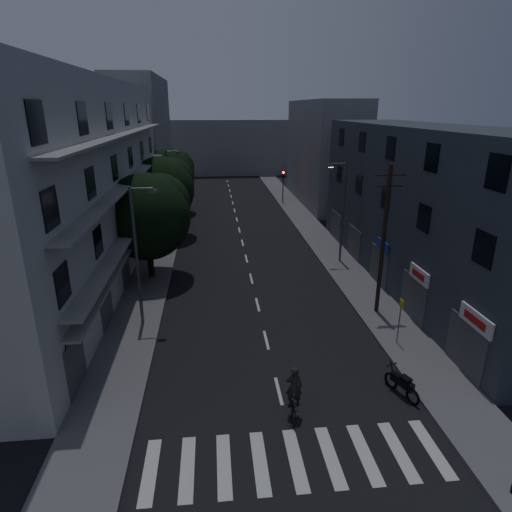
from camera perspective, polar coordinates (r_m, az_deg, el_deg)
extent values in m
plane|color=black|center=(40.97, -1.87, 1.99)|extent=(160.00, 160.00, 0.00)
cube|color=#565659|center=(41.14, -12.35, 1.72)|extent=(3.00, 90.00, 0.15)
cube|color=#565659|center=(42.11, 8.37, 2.37)|extent=(3.00, 90.00, 0.15)
cube|color=beige|center=(17.26, -13.94, -26.06)|extent=(0.50, 3.00, 0.01)
cube|color=beige|center=(17.12, -9.14, -26.13)|extent=(0.50, 3.00, 0.01)
cube|color=beige|center=(17.08, -4.29, -26.04)|extent=(0.50, 3.00, 0.01)
cube|color=beige|center=(17.13, 0.54, -25.78)|extent=(0.50, 3.00, 0.01)
cube|color=beige|center=(17.29, 5.28, -25.37)|extent=(0.50, 3.00, 0.01)
cube|color=beige|center=(17.54, 9.88, -24.83)|extent=(0.50, 3.00, 0.01)
cube|color=beige|center=(17.88, 14.28, -24.17)|extent=(0.50, 3.00, 0.01)
cube|color=beige|center=(18.30, 18.46, -23.42)|extent=(0.50, 3.00, 0.01)
cube|color=beige|center=(18.81, 22.37, -22.61)|extent=(0.50, 3.00, 0.01)
cube|color=beige|center=(20.28, 3.04, -17.51)|extent=(0.15, 2.00, 0.01)
cube|color=beige|center=(24.00, 1.37, -11.12)|extent=(0.15, 2.00, 0.01)
cube|color=beige|center=(27.94, 0.21, -6.48)|extent=(0.15, 2.00, 0.01)
cube|color=beige|center=(32.04, -0.64, -3.01)|extent=(0.15, 2.00, 0.01)
cube|color=beige|center=(36.23, -1.30, -0.33)|extent=(0.15, 2.00, 0.01)
cube|color=beige|center=(40.49, -1.82, 1.79)|extent=(0.15, 2.00, 0.01)
cube|color=beige|center=(44.79, -2.24, 3.50)|extent=(0.15, 2.00, 0.01)
cube|color=beige|center=(49.13, -2.59, 4.91)|extent=(0.15, 2.00, 0.01)
cube|color=beige|center=(53.50, -2.88, 6.09)|extent=(0.15, 2.00, 0.01)
cube|color=beige|center=(57.88, -3.13, 7.10)|extent=(0.15, 2.00, 0.01)
cube|color=beige|center=(62.29, -3.34, 7.96)|extent=(0.15, 2.00, 0.01)
cube|color=beige|center=(66.70, -3.53, 8.70)|extent=(0.15, 2.00, 0.01)
cube|color=beige|center=(71.13, -3.69, 9.36)|extent=(0.15, 2.00, 0.01)
cube|color=beige|center=(75.56, -3.84, 9.94)|extent=(0.15, 2.00, 0.01)
cube|color=#B0B0AB|center=(33.76, -22.12, 9.09)|extent=(6.00, 36.00, 14.00)
cube|color=black|center=(20.79, -23.16, -11.63)|extent=(0.06, 1.60, 1.60)
cube|color=black|center=(25.94, -19.50, -4.93)|extent=(0.06, 1.60, 1.60)
cube|color=black|center=(31.39, -17.12, -0.49)|extent=(0.06, 1.60, 1.60)
cube|color=black|center=(37.01, -15.46, 2.63)|extent=(0.06, 1.60, 1.60)
cube|color=black|center=(42.73, -14.24, 4.91)|extent=(0.06, 1.60, 1.60)
cube|color=black|center=(48.52, -13.30, 6.65)|extent=(0.06, 1.60, 1.60)
cube|color=black|center=(19.44, -24.38, -3.45)|extent=(0.06, 1.60, 1.60)
cube|color=black|center=(24.86, -20.31, 1.83)|extent=(0.06, 1.60, 1.60)
cube|color=black|center=(30.51, -17.71, 5.18)|extent=(0.06, 1.60, 1.60)
cube|color=black|center=(36.27, -15.91, 7.48)|extent=(0.06, 1.60, 1.60)
cube|color=black|center=(42.09, -14.60, 9.13)|extent=(0.06, 1.60, 1.60)
cube|color=black|center=(47.96, -13.60, 10.38)|extent=(0.06, 1.60, 1.60)
cube|color=black|center=(18.54, -25.73, 5.73)|extent=(0.06, 1.60, 1.60)
cube|color=black|center=(24.17, -21.18, 9.08)|extent=(0.06, 1.60, 1.60)
cube|color=black|center=(29.94, -18.33, 11.12)|extent=(0.06, 1.60, 1.60)
cube|color=black|center=(35.79, -16.38, 12.49)|extent=(0.06, 1.60, 1.60)
cube|color=black|center=(41.68, -14.97, 13.46)|extent=(0.06, 1.60, 1.60)
cube|color=black|center=(47.60, -13.90, 14.19)|extent=(0.06, 1.60, 1.60)
cube|color=black|center=(18.17, -27.22, 15.56)|extent=(0.06, 1.60, 1.60)
cube|color=black|center=(23.89, -22.13, 16.63)|extent=(0.06, 1.60, 1.60)
cube|color=black|center=(29.72, -19.00, 17.22)|extent=(0.06, 1.60, 1.60)
cube|color=black|center=(35.60, -16.88, 17.60)|extent=(0.06, 1.60, 1.60)
cube|color=black|center=(41.52, -15.37, 17.85)|extent=(0.06, 1.60, 1.60)
cube|color=black|center=(47.46, -14.22, 18.03)|extent=(0.06, 1.60, 1.60)
cube|color=gray|center=(33.56, -15.73, 4.48)|extent=(1.00, 32.40, 0.12)
cube|color=gray|center=(32.93, -16.24, 9.87)|extent=(1.00, 32.40, 0.12)
cube|color=gray|center=(32.61, -16.77, 15.41)|extent=(1.00, 32.40, 0.12)
cube|color=gray|center=(33.81, -15.76, 3.00)|extent=(0.80, 32.40, 0.12)
cube|color=#424247|center=(21.09, -22.91, -13.04)|extent=(0.06, 2.40, 2.40)
cube|color=#424247|center=(26.17, -19.33, -6.13)|extent=(0.06, 2.40, 2.40)
cube|color=#424247|center=(31.58, -17.00, -1.51)|extent=(0.06, 2.40, 2.40)
cube|color=#424247|center=(37.18, -15.37, 1.74)|extent=(0.06, 2.40, 2.40)
cube|color=#424247|center=(42.88, -14.16, 4.14)|extent=(0.06, 2.40, 2.40)
cube|color=#424247|center=(48.65, -13.24, 5.97)|extent=(0.06, 2.40, 2.40)
cube|color=#2E333E|center=(32.34, 21.40, 6.07)|extent=(6.00, 28.00, 11.00)
cube|color=black|center=(21.06, 28.07, 0.85)|extent=(0.06, 1.40, 1.50)
cube|color=black|center=(25.61, 21.48, 4.73)|extent=(0.06, 1.40, 1.50)
cube|color=black|center=(30.47, 16.89, 7.37)|extent=(0.06, 1.40, 1.50)
cube|color=black|center=(35.52, 13.55, 9.25)|extent=(0.06, 1.40, 1.50)
cube|color=black|center=(40.69, 11.03, 10.64)|extent=(0.06, 1.40, 1.50)
cube|color=black|center=(20.40, 29.52, 9.68)|extent=(0.06, 1.40, 1.50)
cube|color=black|center=(25.06, 22.41, 12.04)|extent=(0.06, 1.40, 1.50)
cube|color=black|center=(30.02, 17.51, 13.54)|extent=(0.06, 1.40, 1.50)
cube|color=black|center=(35.13, 13.98, 14.55)|extent=(0.06, 1.40, 1.50)
cube|color=black|center=(40.35, 11.33, 15.27)|extent=(0.06, 1.40, 1.50)
cube|color=#424247|center=(22.90, 26.11, -10.86)|extent=(0.06, 3.00, 2.60)
cube|color=#424247|center=(27.14, 20.21, -5.32)|extent=(0.06, 3.00, 2.60)
cube|color=#424247|center=(31.77, 16.03, -1.29)|extent=(0.06, 3.00, 2.60)
cube|color=#424247|center=(36.64, 12.94, 1.69)|extent=(0.06, 3.00, 2.60)
cube|color=#424247|center=(41.67, 10.59, 3.97)|extent=(0.06, 3.00, 2.60)
cube|color=silver|center=(21.75, 27.28, -7.60)|extent=(0.12, 2.40, 0.80)
cube|color=#B21414|center=(21.70, 27.10, -7.62)|extent=(0.02, 1.60, 0.36)
cube|color=silver|center=(26.07, 20.96, -2.37)|extent=(0.12, 2.20, 0.80)
cube|color=#B21414|center=(26.03, 20.80, -2.38)|extent=(0.02, 1.40, 0.36)
cube|color=navy|center=(30.77, 16.53, 1.35)|extent=(0.12, 2.00, 0.70)
cube|color=slate|center=(62.87, -14.91, 14.83)|extent=(6.00, 20.00, 16.00)
cube|color=slate|center=(58.20, 9.00, 13.44)|extent=(6.00, 20.00, 13.00)
cube|color=slate|center=(84.38, -4.18, 14.32)|extent=(24.00, 8.00, 10.00)
cylinder|color=black|center=(32.32, -14.01, 0.80)|extent=(0.44, 0.44, 4.16)
sphere|color=black|center=(31.65, -14.37, 5.08)|extent=(6.24, 6.24, 6.24)
sphere|color=black|center=(32.10, -12.63, 6.85)|extent=(4.36, 4.36, 4.36)
sphere|color=black|center=(31.07, -16.02, 5.57)|extent=(4.05, 4.05, 4.05)
cylinder|color=black|center=(42.63, -12.26, 5.34)|extent=(0.44, 0.44, 4.14)
sphere|color=black|center=(42.12, -12.50, 8.61)|extent=(6.23, 6.23, 6.23)
sphere|color=black|center=(42.66, -11.20, 9.89)|extent=(4.36, 4.36, 4.36)
sphere|color=black|center=(41.53, -13.71, 9.03)|extent=(4.05, 4.05, 4.05)
cylinder|color=black|center=(52.59, -11.42, 7.94)|extent=(0.44, 0.44, 4.07)
sphere|color=black|center=(52.18, -11.60, 10.56)|extent=(6.07, 6.07, 6.07)
sphere|color=black|center=(52.75, -10.58, 11.55)|extent=(4.25, 4.25, 4.25)
sphere|color=black|center=(51.60, -12.55, 10.91)|extent=(3.95, 3.95, 3.95)
cylinder|color=black|center=(57.14, 3.61, 8.71)|extent=(0.12, 0.12, 3.20)
cube|color=black|center=(56.81, 3.66, 10.75)|extent=(0.28, 0.22, 0.90)
sphere|color=#FF0C05|center=(56.61, 3.69, 11.05)|extent=(0.22, 0.22, 0.22)
sphere|color=#3F330C|center=(56.66, 3.68, 10.75)|extent=(0.22, 0.22, 0.22)
sphere|color=black|center=(56.70, 3.67, 10.45)|extent=(0.22, 0.22, 0.22)
cylinder|color=black|center=(55.93, -9.67, 8.25)|extent=(0.12, 0.12, 3.20)
cube|color=black|center=(55.58, -9.79, 10.32)|extent=(0.28, 0.22, 0.90)
sphere|color=#FF0C05|center=(55.39, -9.82, 10.64)|extent=(0.22, 0.22, 0.22)
sphere|color=#3F330C|center=(55.43, -9.80, 10.33)|extent=(0.22, 0.22, 0.22)
sphere|color=black|center=(55.48, -9.78, 10.02)|extent=(0.22, 0.22, 0.22)
cylinder|color=#505357|center=(24.82, -15.62, -0.26)|extent=(0.18, 0.18, 8.00)
cylinder|color=#505357|center=(23.75, -15.02, 8.70)|extent=(1.20, 0.10, 0.10)
cube|color=#505357|center=(23.69, -13.55, 8.42)|extent=(0.45, 0.25, 0.18)
cube|color=#4C4C4C|center=(23.71, -13.53, 8.18)|extent=(0.35, 0.18, 0.04)
cylinder|color=#54565B|center=(34.88, 11.50, 5.61)|extent=(0.18, 0.18, 8.00)
cylinder|color=#54565B|center=(34.02, 10.95, 12.00)|extent=(1.20, 0.10, 0.10)
cube|color=#54565B|center=(33.87, 9.94, 11.77)|extent=(0.45, 0.25, 0.18)
cube|color=#FFD88C|center=(33.88, 9.93, 11.60)|extent=(0.35, 0.18, 0.04)
cylinder|color=#505457|center=(44.54, -11.58, 8.51)|extent=(0.18, 0.18, 8.00)
cylinder|color=#505457|center=(43.95, -11.13, 13.55)|extent=(1.20, 0.10, 0.10)
cube|color=#505457|center=(43.92, -10.32, 13.39)|extent=(0.45, 0.25, 0.18)
cube|color=#4C4C4C|center=(43.93, -10.31, 13.26)|extent=(0.35, 0.18, 0.04)
cylinder|color=black|center=(26.21, 16.60, 1.83)|extent=(0.24, 0.24, 9.00)
cube|color=black|center=(25.38, 17.45, 10.26)|extent=(1.80, 0.10, 0.10)
cube|color=black|center=(25.47, 17.31, 8.93)|extent=(1.50, 0.10, 0.10)
cylinder|color=#595B60|center=(24.09, 18.55, -8.30)|extent=(0.06, 0.06, 2.50)
cube|color=yellow|center=(23.64, 18.82, -6.03)|extent=(0.05, 0.35, 0.45)
torus|color=black|center=(20.52, 20.16, -17.22)|extent=(0.39, 0.76, 0.77)
torus|color=black|center=(21.23, 17.53, -15.55)|extent=(0.39, 0.76, 0.77)
cube|color=black|center=(20.67, 18.92, -15.59)|extent=(0.69, 1.22, 0.38)
cube|color=black|center=(20.43, 19.34, -15.14)|extent=(0.48, 0.57, 0.11)
cylinder|color=black|center=(20.93, 17.78, -14.51)|extent=(0.23, 0.47, 0.92)
cube|color=black|center=(20.82, 17.66, -13.63)|extent=(0.57, 0.26, 0.04)
imported|color=black|center=(18.77, 5.00, -19.21)|extent=(0.88, 1.90, 0.96)
imported|color=black|center=(18.21, 5.09, -16.95)|extent=(0.72, 0.53, 1.83)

